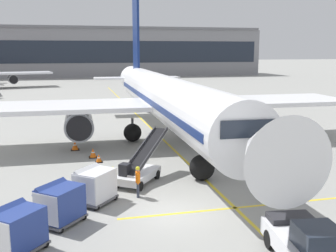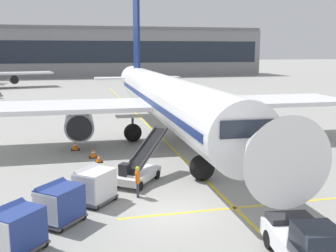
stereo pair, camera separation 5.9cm
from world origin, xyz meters
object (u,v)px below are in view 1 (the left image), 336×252
parked_airplane (165,99)px  safety_cone_wingtip (99,158)px  baggage_cart_lead (94,185)px  belt_loader (139,168)px  ground_crew_by_carts (138,180)px  safety_cone_engine_keepout (75,146)px  ground_crew_marshaller (94,183)px  baggage_cart_third (16,229)px  pushback_tug (308,244)px  safety_cone_nose_mark (93,153)px  ground_crew_wingwalker (84,188)px  baggage_cart_second (59,203)px  ground_crew_by_loader (113,180)px

parked_airplane → safety_cone_wingtip: bearing=-140.0°
baggage_cart_lead → belt_loader: bearing=45.0°
safety_cone_wingtip → belt_loader: bearing=-67.0°
ground_crew_by_carts → safety_cone_engine_keepout: bearing=105.4°
parked_airplane → ground_crew_marshaller: (-6.91, -12.83, -2.84)m
ground_crew_marshaller → safety_cone_engine_keepout: size_ratio=2.27×
baggage_cart_third → pushback_tug: size_ratio=0.56×
baggage_cart_lead → baggage_cart_third: bearing=-125.6°
safety_cone_nose_mark → parked_airplane: bearing=30.1°
pushback_tug → ground_crew_marshaller: 11.20m
parked_airplane → pushback_tug: 21.49m
baggage_cart_lead → safety_cone_nose_mark: baggage_cart_lead is taller
ground_crew_marshaller → safety_cone_wingtip: bearing=84.3°
belt_loader → safety_cone_nose_mark: (-2.44, 6.40, -0.50)m
safety_cone_engine_keepout → safety_cone_nose_mark: 2.98m
parked_airplane → safety_cone_nose_mark: size_ratio=59.62×
ground_crew_by_carts → parked_airplane: bearing=70.3°
baggage_cart_third → safety_cone_wingtip: baggage_cart_third is taller
baggage_cart_lead → ground_crew_wingwalker: size_ratio=1.49×
ground_crew_by_carts → ground_crew_marshaller: bearing=-177.6°
belt_loader → pushback_tug: (4.48, -11.13, -0.02)m
baggage_cart_second → safety_cone_wingtip: 10.44m
baggage_cart_lead → baggage_cart_second: 2.82m
pushback_tug → baggage_cart_second: bearing=146.5°
parked_airplane → baggage_cart_third: size_ratio=16.49×
baggage_cart_third → safety_cone_engine_keepout: (2.49, 16.64, -0.63)m
baggage_cart_lead → ground_crew_by_loader: (1.03, 0.56, -0.00)m
baggage_cart_lead → pushback_tug: (7.37, -8.24, -0.17)m
baggage_cart_lead → ground_crew_wingwalker: baggage_cart_lead is taller
ground_crew_marshaller → safety_cone_wingtip: 7.74m
baggage_cart_third → ground_crew_wingwalker: (2.77, 4.20, -0.00)m
baggage_cart_third → safety_cone_nose_mark: (3.78, 13.95, -0.65)m
ground_crew_marshaller → safety_cone_wingtip: (0.76, 7.67, -0.71)m
belt_loader → ground_crew_marshaller: bearing=-137.0°
baggage_cart_second → ground_crew_marshaller: baggage_cart_second is taller
baggage_cart_third → safety_cone_wingtip: 13.21m
belt_loader → baggage_cart_second: size_ratio=1.95×
baggage_cart_second → ground_crew_marshaller: (1.73, 2.43, -0.00)m
safety_cone_engine_keepout → baggage_cart_third: bearing=-98.5°
ground_crew_by_carts → ground_crew_by_loader: bearing=169.0°
ground_crew_marshaller → baggage_cart_second: bearing=-125.4°
safety_cone_nose_mark → ground_crew_by_loader: bearing=-86.1°
pushback_tug → ground_crew_marshaller: (-7.36, 8.44, 0.17)m
pushback_tug → ground_crew_by_loader: (-6.33, 8.80, 0.17)m
ground_crew_wingwalker → safety_cone_wingtip: ground_crew_wingwalker is taller
baggage_cart_second → ground_crew_by_carts: baggage_cart_second is taller
baggage_cart_third → safety_cone_engine_keepout: size_ratio=3.38×
baggage_cart_second → ground_crew_by_loader: bearing=45.3°
parked_airplane → pushback_tug: size_ratio=9.23×
ground_crew_wingwalker → baggage_cart_second: bearing=-123.0°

